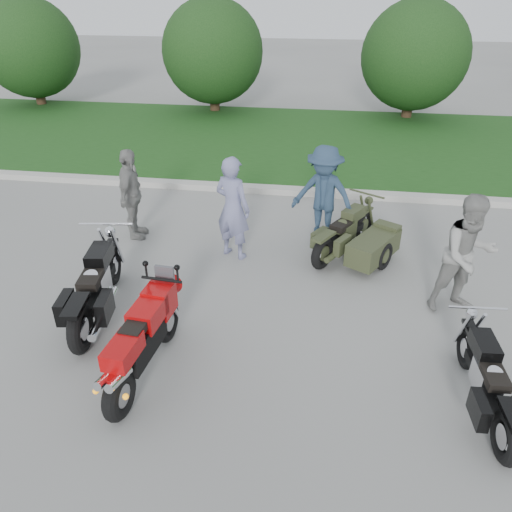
# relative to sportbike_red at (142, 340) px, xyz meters

# --- Properties ---
(ground) EXTENTS (80.00, 80.00, 0.00)m
(ground) POSITION_rel_sportbike_red_xyz_m (0.77, 0.48, -0.58)
(ground) COLOR #9B9B95
(ground) RESTS_ON ground
(curb) EXTENTS (60.00, 0.30, 0.15)m
(curb) POSITION_rel_sportbike_red_xyz_m (0.77, 6.48, -0.51)
(curb) COLOR #B6B3AB
(curb) RESTS_ON ground
(grass_strip) EXTENTS (60.00, 8.00, 0.14)m
(grass_strip) POSITION_rel_sportbike_red_xyz_m (0.77, 10.63, -0.51)
(grass_strip) COLOR #24571E
(grass_strip) RESTS_ON ground
(tree_far_left) EXTENTS (3.60, 3.60, 4.00)m
(tree_far_left) POSITION_rel_sportbike_red_xyz_m (-9.23, 13.98, 1.61)
(tree_far_left) COLOR #3F2B1C
(tree_far_left) RESTS_ON ground
(tree_mid_left) EXTENTS (3.60, 3.60, 4.00)m
(tree_mid_left) POSITION_rel_sportbike_red_xyz_m (-2.23, 13.98, 1.61)
(tree_mid_left) COLOR #3F2B1C
(tree_mid_left) RESTS_ON ground
(tree_mid_right) EXTENTS (3.60, 3.60, 4.00)m
(tree_mid_right) POSITION_rel_sportbike_red_xyz_m (4.77, 13.98, 1.61)
(tree_mid_right) COLOR #3F2B1C
(tree_mid_right) RESTS_ON ground
(sportbike_red) EXTENTS (0.46, 2.08, 0.99)m
(sportbike_red) POSITION_rel_sportbike_red_xyz_m (0.00, 0.00, 0.00)
(sportbike_red) COLOR black
(sportbike_red) RESTS_ON ground
(cruiser_left) EXTENTS (0.62, 2.44, 0.94)m
(cruiser_left) POSITION_rel_sportbike_red_xyz_m (-1.14, 1.13, -0.10)
(cruiser_left) COLOR black
(cruiser_left) RESTS_ON ground
(cruiser_right) EXTENTS (0.41, 2.07, 0.79)m
(cruiser_right) POSITION_rel_sportbike_red_xyz_m (4.17, 0.01, -0.17)
(cruiser_right) COLOR black
(cruiser_right) RESTS_ON ground
(cruiser_sidecar) EXTENTS (1.61, 1.96, 0.81)m
(cruiser_sidecar) POSITION_rel_sportbike_red_xyz_m (2.81, 3.47, -0.20)
(cruiser_sidecar) COLOR black
(cruiser_sidecar) RESTS_ON ground
(person_stripe) EXTENTS (0.82, 0.70, 1.90)m
(person_stripe) POSITION_rel_sportbike_red_xyz_m (0.52, 3.33, 0.37)
(person_stripe) COLOR #7A7DA7
(person_stripe) RESTS_ON ground
(person_grey) EXTENTS (1.10, 0.97, 1.88)m
(person_grey) POSITION_rel_sportbike_red_xyz_m (4.28, 2.18, 0.36)
(person_grey) COLOR #969591
(person_grey) RESTS_ON ground
(person_denim) EXTENTS (1.39, 1.07, 1.90)m
(person_denim) POSITION_rel_sportbike_red_xyz_m (2.09, 4.15, 0.37)
(person_denim) COLOR navy
(person_denim) RESTS_ON ground
(person_back) EXTENTS (0.52, 1.08, 1.78)m
(person_back) POSITION_rel_sportbike_red_xyz_m (-1.55, 3.79, 0.31)
(person_back) COLOR gray
(person_back) RESTS_ON ground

